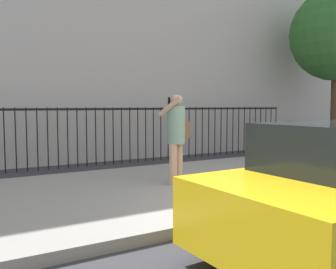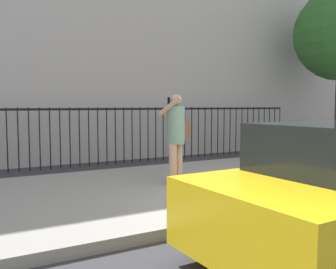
% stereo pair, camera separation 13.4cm
% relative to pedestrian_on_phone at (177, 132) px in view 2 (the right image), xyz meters
% --- Properties ---
extents(ground_plane, '(60.00, 60.00, 0.00)m').
position_rel_pedestrian_on_phone_xyz_m(ground_plane, '(0.61, -2.17, -1.14)').
color(ground_plane, '#333338').
extents(sidewalk, '(28.00, 4.40, 0.15)m').
position_rel_pedestrian_on_phone_xyz_m(sidewalk, '(0.61, 0.03, -1.07)').
color(sidewalk, gray).
rests_on(sidewalk, ground).
extents(building_facade, '(28.00, 4.00, 10.30)m').
position_rel_pedestrian_on_phone_xyz_m(building_facade, '(0.61, 6.33, 4.01)').
color(building_facade, '#BCB7B2').
rests_on(building_facade, ground).
extents(iron_fence, '(12.03, 0.04, 1.60)m').
position_rel_pedestrian_on_phone_xyz_m(iron_fence, '(0.61, 3.73, -0.12)').
color(iron_fence, black).
rests_on(iron_fence, ground).
extents(pedestrian_on_phone, '(0.72, 0.58, 1.70)m').
position_rel_pedestrian_on_phone_xyz_m(pedestrian_on_phone, '(0.00, 0.00, 0.00)').
color(pedestrian_on_phone, tan).
rests_on(pedestrian_on_phone, sidewalk).
extents(street_bench, '(1.60, 0.45, 0.95)m').
position_rel_pedestrian_on_phone_xyz_m(street_bench, '(5.10, 1.47, -0.49)').
color(street_bench, brown).
rests_on(street_bench, sidewalk).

